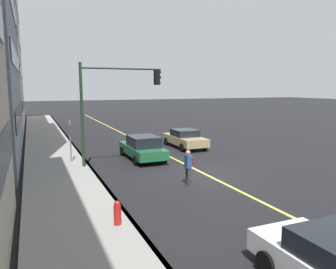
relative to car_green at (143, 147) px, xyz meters
name	(u,v)px	position (x,y,z in m)	size (l,w,h in m)	color
ground	(206,175)	(-4.81, -1.86, -0.76)	(200.00, 200.00, 0.00)	black
sidewalk_slab	(66,190)	(-4.81, 5.16, -0.68)	(80.00, 3.49, 0.15)	gray
curb_edge	(104,186)	(-4.81, 3.49, -0.68)	(80.00, 0.16, 0.15)	slate
lane_stripe_center	(206,175)	(-4.81, -1.86, -0.75)	(80.00, 0.16, 0.01)	#D8CC4C
car_green	(143,147)	(0.00, 0.00, 0.00)	(4.54, 1.99, 1.51)	#1E6038
car_tan	(185,138)	(2.62, -4.22, -0.06)	(4.42, 2.01, 1.37)	tan
pedestrian_with_backpack	(188,165)	(-6.00, -0.21, 0.20)	(0.40, 0.38, 1.65)	#383838
traffic_light_mast	(114,96)	(-1.07, 2.02, 3.28)	(0.28, 4.73, 5.85)	#1E3823
street_sign_post	(70,138)	(0.45, 4.32, 0.80)	(0.60, 0.08, 2.64)	slate
fire_hydrant	(117,215)	(-9.39, 4.01, -0.29)	(0.24, 0.24, 0.94)	red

